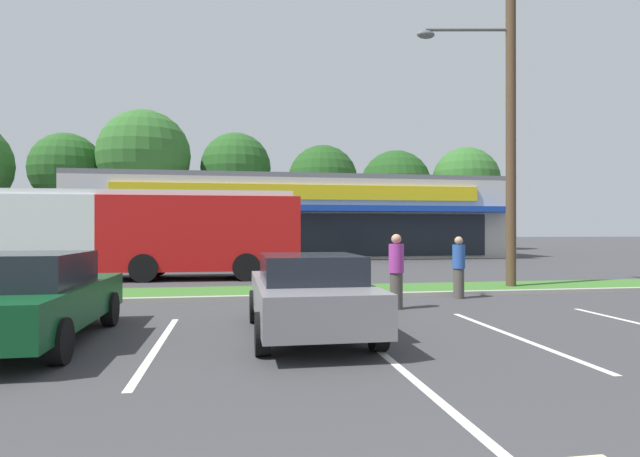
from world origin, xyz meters
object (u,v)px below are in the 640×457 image
object	(u,v)px
pedestrian_by_pole	(459,267)
car_3	(29,298)
city_bus	(123,232)
pedestrian_near_bench	(396,271)
utility_pole	(507,98)
car_0	(309,293)

from	to	relation	value
pedestrian_by_pole	car_3	bearing A→B (deg)	-153.15
city_bus	pedestrian_by_pole	xyz separation A→B (m)	(9.99, -6.89, -0.93)
pedestrian_near_bench	city_bus	bearing A→B (deg)	124.99
utility_pole	city_bus	world-z (taller)	utility_pole
city_bus	car_3	world-z (taller)	city_bus
utility_pole	pedestrian_near_bench	bearing A→B (deg)	-145.58
utility_pole	city_bus	bearing A→B (deg)	156.59
utility_pole	city_bus	xyz separation A→B (m)	(-12.27, 5.31, -4.12)
car_3	pedestrian_by_pole	bearing A→B (deg)	-65.88
car_0	city_bus	bearing A→B (deg)	25.91
car_0	pedestrian_by_pole	world-z (taller)	pedestrian_by_pole
car_0	car_3	distance (m)	4.51
car_3	city_bus	bearing A→B (deg)	4.36
utility_pole	pedestrian_by_pole	xyz separation A→B (m)	(-2.28, -1.58, -5.05)
city_bus	car_0	world-z (taller)	city_bus
city_bus	pedestrian_by_pole	distance (m)	12.18
utility_pole	car_3	world-z (taller)	utility_pole
city_bus	pedestrian_near_bench	size ratio (longest dim) A/B	7.49
pedestrian_near_bench	pedestrian_by_pole	bearing A→B (deg)	26.32
city_bus	pedestrian_near_bench	xyz separation A→B (m)	(7.77, -8.40, -0.89)
pedestrian_by_pole	pedestrian_near_bench	bearing A→B (deg)	-143.19
pedestrian_by_pole	car_0	bearing A→B (deg)	-135.83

